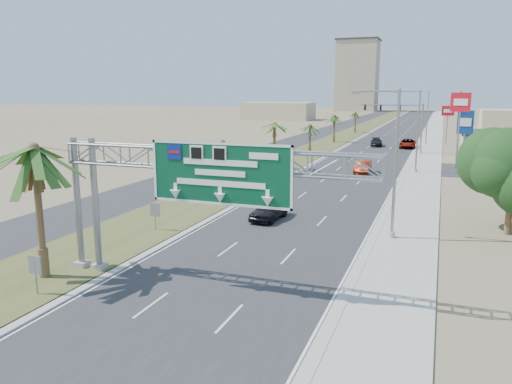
{
  "coord_description": "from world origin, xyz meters",
  "views": [
    {
      "loc": [
        10.2,
        -11.75,
        9.83
      ],
      "look_at": [
        0.5,
        14.38,
        4.2
      ],
      "focal_mm": 35.0,
      "sensor_mm": 36.0,
      "label": 1
    }
  ],
  "objects_px": {
    "signal_mast": "(409,123)",
    "car_left_lane": "(269,210)",
    "car_mid_lane": "(363,167)",
    "pole_sign_blue": "(465,124)",
    "car_far": "(376,142)",
    "pole_sign_red_far": "(448,114)",
    "pole_sign_red_near": "(460,107)",
    "sign_gantry": "(195,170)",
    "palm_near": "(34,150)",
    "car_right_lane": "(408,144)"
  },
  "relations": [
    {
      "from": "car_right_lane",
      "to": "sign_gantry",
      "type": "bearing_deg",
      "value": -96.44
    },
    {
      "from": "pole_sign_red_near",
      "to": "pole_sign_blue",
      "type": "distance_m",
      "value": 2.68
    },
    {
      "from": "pole_sign_blue",
      "to": "pole_sign_red_near",
      "type": "bearing_deg",
      "value": -121.7
    },
    {
      "from": "sign_gantry",
      "to": "palm_near",
      "type": "relative_size",
      "value": 2.01
    },
    {
      "from": "sign_gantry",
      "to": "pole_sign_red_far",
      "type": "distance_m",
      "value": 79.91
    },
    {
      "from": "pole_sign_red_near",
      "to": "pole_sign_red_far",
      "type": "bearing_deg",
      "value": 92.07
    },
    {
      "from": "car_mid_lane",
      "to": "pole_sign_red_far",
      "type": "bearing_deg",
      "value": 74.04
    },
    {
      "from": "car_mid_lane",
      "to": "car_far",
      "type": "relative_size",
      "value": 0.98
    },
    {
      "from": "signal_mast",
      "to": "car_mid_lane",
      "type": "distance_m",
      "value": 23.59
    },
    {
      "from": "car_far",
      "to": "pole_sign_red_far",
      "type": "distance_m",
      "value": 15.06
    },
    {
      "from": "sign_gantry",
      "to": "car_mid_lane",
      "type": "xyz_separation_m",
      "value": [
        2.56,
        39.09,
        -5.24
      ]
    },
    {
      "from": "palm_near",
      "to": "car_right_lane",
      "type": "distance_m",
      "value": 73.57
    },
    {
      "from": "pole_sign_blue",
      "to": "pole_sign_red_far",
      "type": "xyz_separation_m",
      "value": [
        -1.94,
        30.5,
        0.15
      ]
    },
    {
      "from": "car_mid_lane",
      "to": "car_right_lane",
      "type": "distance_m",
      "value": 31.13
    },
    {
      "from": "palm_near",
      "to": "pole_sign_red_near",
      "type": "bearing_deg",
      "value": 66.46
    },
    {
      "from": "sign_gantry",
      "to": "palm_near",
      "type": "height_order",
      "value": "palm_near"
    },
    {
      "from": "pole_sign_red_near",
      "to": "signal_mast",
      "type": "bearing_deg",
      "value": 115.34
    },
    {
      "from": "signal_mast",
      "to": "pole_sign_blue",
      "type": "height_order",
      "value": "signal_mast"
    },
    {
      "from": "car_mid_lane",
      "to": "pole_sign_blue",
      "type": "bearing_deg",
      "value": 36.75
    },
    {
      "from": "pole_sign_red_near",
      "to": "pole_sign_blue",
      "type": "relative_size",
      "value": 1.3
    },
    {
      "from": "car_mid_lane",
      "to": "car_far",
      "type": "height_order",
      "value": "car_mid_lane"
    },
    {
      "from": "pole_sign_blue",
      "to": "pole_sign_red_far",
      "type": "distance_m",
      "value": 30.56
    },
    {
      "from": "car_far",
      "to": "sign_gantry",
      "type": "bearing_deg",
      "value": -97.96
    },
    {
      "from": "signal_mast",
      "to": "car_left_lane",
      "type": "distance_m",
      "value": 48.62
    },
    {
      "from": "car_right_lane",
      "to": "pole_sign_red_far",
      "type": "distance_m",
      "value": 12.05
    },
    {
      "from": "car_far",
      "to": "pole_sign_red_far",
      "type": "xyz_separation_m",
      "value": [
        11.9,
        7.72,
        5.07
      ]
    },
    {
      "from": "sign_gantry",
      "to": "pole_sign_red_far",
      "type": "relative_size",
      "value": 2.26
    },
    {
      "from": "signal_mast",
      "to": "car_left_lane",
      "type": "height_order",
      "value": "signal_mast"
    },
    {
      "from": "car_mid_lane",
      "to": "pole_sign_red_near",
      "type": "xyz_separation_m",
      "value": [
        10.7,
        8.11,
        7.05
      ]
    },
    {
      "from": "pole_sign_blue",
      "to": "pole_sign_red_far",
      "type": "relative_size",
      "value": 1.03
    },
    {
      "from": "car_mid_lane",
      "to": "car_right_lane",
      "type": "height_order",
      "value": "car_mid_lane"
    },
    {
      "from": "signal_mast",
      "to": "pole_sign_red_near",
      "type": "bearing_deg",
      "value": -64.66
    },
    {
      "from": "car_far",
      "to": "pole_sign_blue",
      "type": "relative_size",
      "value": 0.66
    },
    {
      "from": "signal_mast",
      "to": "car_right_lane",
      "type": "distance_m",
      "value": 8.98
    },
    {
      "from": "palm_near",
      "to": "car_far",
      "type": "height_order",
      "value": "palm_near"
    },
    {
      "from": "car_far",
      "to": "pole_sign_red_far",
      "type": "bearing_deg",
      "value": 25.18
    },
    {
      "from": "pole_sign_blue",
      "to": "car_right_lane",
      "type": "bearing_deg",
      "value": 111.02
    },
    {
      "from": "sign_gantry",
      "to": "pole_sign_blue",
      "type": "distance_m",
      "value": 50.48
    },
    {
      "from": "palm_near",
      "to": "car_mid_lane",
      "type": "bearing_deg",
      "value": 75.38
    },
    {
      "from": "signal_mast",
      "to": "pole_sign_blue",
      "type": "distance_m",
      "value": 15.68
    },
    {
      "from": "pole_sign_blue",
      "to": "car_mid_lane",
      "type": "bearing_deg",
      "value": -140.76
    },
    {
      "from": "pole_sign_blue",
      "to": "pole_sign_red_far",
      "type": "bearing_deg",
      "value": 93.65
    },
    {
      "from": "car_left_lane",
      "to": "car_right_lane",
      "type": "bearing_deg",
      "value": 87.29
    },
    {
      "from": "car_mid_lane",
      "to": "pole_sign_blue",
      "type": "distance_m",
      "value": 15.61
    },
    {
      "from": "car_right_lane",
      "to": "pole_sign_red_far",
      "type": "bearing_deg",
      "value": 52.88
    },
    {
      "from": "car_right_lane",
      "to": "pole_sign_blue",
      "type": "xyz_separation_m",
      "value": [
        8.29,
        -21.57,
        4.85
      ]
    },
    {
      "from": "signal_mast",
      "to": "car_right_lane",
      "type": "height_order",
      "value": "signal_mast"
    },
    {
      "from": "signal_mast",
      "to": "car_left_lane",
      "type": "bearing_deg",
      "value": -98.51
    },
    {
      "from": "signal_mast",
      "to": "car_far",
      "type": "height_order",
      "value": "signal_mast"
    },
    {
      "from": "palm_near",
      "to": "pole_sign_blue",
      "type": "distance_m",
      "value": 55.1
    }
  ]
}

